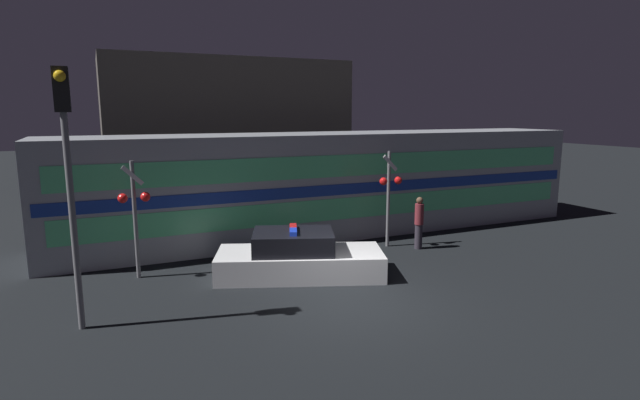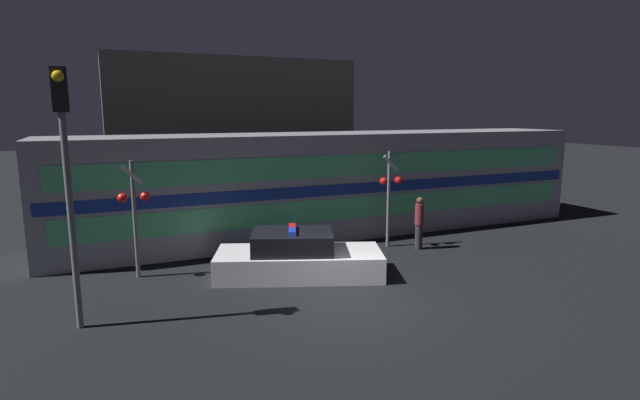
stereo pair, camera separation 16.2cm
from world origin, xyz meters
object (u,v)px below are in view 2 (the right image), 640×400
object	(u,v)px
police_car	(297,258)
crossing_signal_near	(390,190)
train	(336,183)
traffic_light_corner	(65,156)
pedestrian	(419,223)

from	to	relation	value
police_car	crossing_signal_near	bearing A→B (deg)	42.84
train	traffic_light_corner	bearing A→B (deg)	-147.01
crossing_signal_near	train	bearing A→B (deg)	105.00
train	police_car	distance (m)	5.70
train	pedestrian	size ratio (longest dim) A/B	11.48
pedestrian	traffic_light_corner	bearing A→B (deg)	-167.21
train	crossing_signal_near	distance (m)	2.87
pedestrian	crossing_signal_near	xyz separation A→B (m)	(-0.80, 0.65, 1.08)
police_car	traffic_light_corner	xyz separation A→B (m)	(-5.63, -1.38, 3.24)
train	police_car	xyz separation A→B (m)	(-3.31, -4.42, -1.40)
crossing_signal_near	police_car	bearing A→B (deg)	-157.85
train	crossing_signal_near	size ratio (longest dim) A/B	6.21
pedestrian	traffic_light_corner	distance (m)	11.12
traffic_light_corner	police_car	bearing A→B (deg)	13.81
train	traffic_light_corner	world-z (taller)	traffic_light_corner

